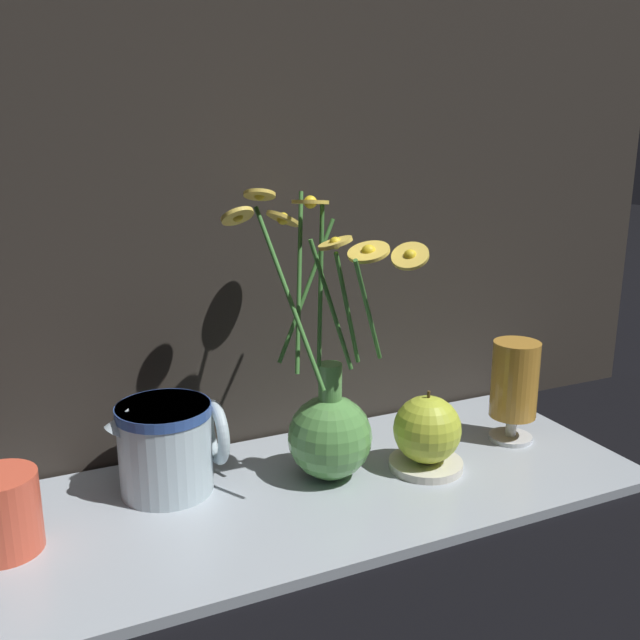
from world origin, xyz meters
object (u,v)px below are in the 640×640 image
orange_fruit (427,429)px  tea_glass (514,383)px  vase_with_flowers (329,422)px  ceramic_pitcher (168,443)px

orange_fruit → tea_glass: bearing=8.5°
vase_with_flowers → orange_fruit: size_ratio=3.78×
vase_with_flowers → tea_glass: 0.27m
vase_with_flowers → ceramic_pitcher: size_ratio=2.60×
tea_glass → orange_fruit: bearing=-171.5°
ceramic_pitcher → vase_with_flowers: bearing=-15.0°
tea_glass → orange_fruit: tea_glass is taller
ceramic_pitcher → tea_glass: bearing=-7.3°
ceramic_pitcher → tea_glass: tea_glass is taller
ceramic_pitcher → orange_fruit: size_ratio=1.45×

